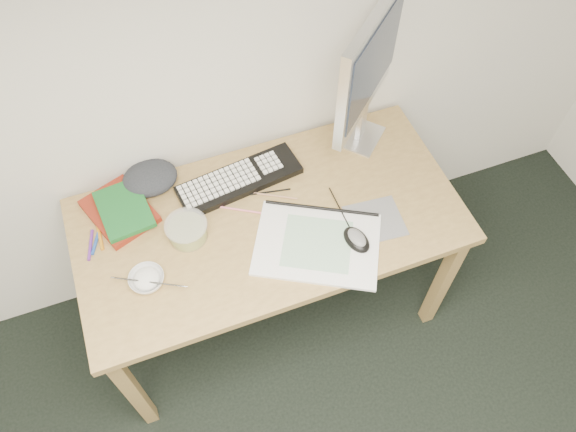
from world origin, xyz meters
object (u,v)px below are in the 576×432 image
desk (269,231)px  sketchpad (317,244)px  keyboard (239,180)px  monitor (370,65)px  rice_bowl (147,280)px

desk → sketchpad: bearing=-53.6°
desk → keyboard: 0.22m
keyboard → monitor: 0.63m
sketchpad → keyboard: size_ratio=0.91×
keyboard → rice_bowl: rice_bowl is taller
keyboard → monitor: monitor is taller
desk → rice_bowl: size_ratio=11.67×
desk → monitor: bearing=27.5°
keyboard → rice_bowl: 0.51m
sketchpad → monitor: size_ratio=0.73×
sketchpad → monitor: bearing=78.3°
rice_bowl → sketchpad: bearing=-6.2°
keyboard → sketchpad: bearing=-72.3°
desk → rice_bowl: (-0.47, -0.10, 0.10)m
keyboard → desk: bearing=-83.7°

